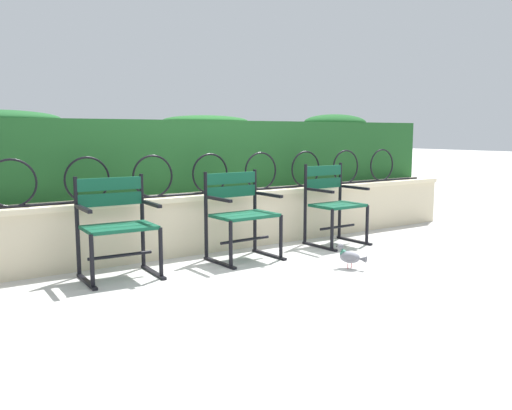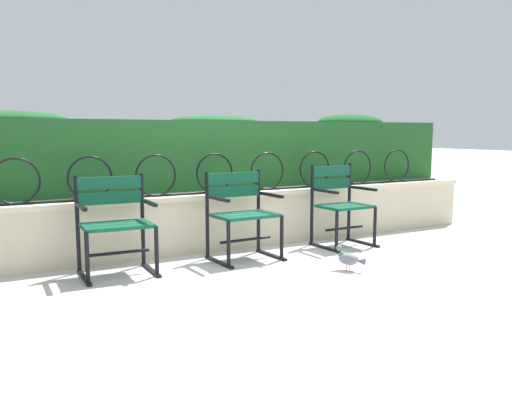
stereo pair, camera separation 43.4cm
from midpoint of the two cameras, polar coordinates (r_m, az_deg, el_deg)
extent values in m
plane|color=#B7B5AF|center=(5.18, -1.86, -6.17)|extent=(60.00, 60.00, 0.00)
cube|color=beige|center=(5.83, -6.26, -1.87)|extent=(6.76, 0.35, 0.55)
cube|color=beige|center=(5.79, -6.31, 1.08)|extent=(6.76, 0.41, 0.05)
cylinder|color=black|center=(5.72, -5.96, 1.37)|extent=(6.23, 0.02, 0.02)
torus|color=black|center=(5.07, -26.59, 2.05)|extent=(0.42, 0.02, 0.42)
torus|color=black|center=(5.19, -19.63, 2.53)|extent=(0.42, 0.02, 0.42)
torus|color=black|center=(5.39, -13.07, 2.94)|extent=(0.42, 0.02, 0.42)
torus|color=black|center=(5.65, -7.04, 3.29)|extent=(0.42, 0.02, 0.42)
torus|color=black|center=(5.96, -1.59, 3.58)|extent=(0.42, 0.02, 0.42)
torus|color=black|center=(6.32, 3.28, 3.81)|extent=(0.42, 0.02, 0.42)
torus|color=black|center=(6.73, 7.59, 3.98)|extent=(0.42, 0.02, 0.42)
torus|color=black|center=(7.17, 11.40, 4.12)|extent=(0.42, 0.02, 0.42)
cube|color=#1E5123|center=(6.17, -8.40, 5.23)|extent=(6.62, 0.58, 0.76)
ellipsoid|color=#1A4C1E|center=(6.23, -7.21, 8.77)|extent=(1.06, 0.52, 0.12)
ellipsoid|color=#1B5221|center=(7.33, 6.69, 8.61)|extent=(1.00, 0.52, 0.22)
cube|color=#0F4C33|center=(4.64, -16.27, -2.55)|extent=(0.58, 0.15, 0.03)
cube|color=#0F4C33|center=(4.77, -16.71, -2.29)|extent=(0.58, 0.15, 0.03)
cube|color=#0F4C33|center=(4.90, -17.13, -2.05)|extent=(0.58, 0.15, 0.03)
cube|color=#0F4C33|center=(4.95, -17.60, 2.11)|extent=(0.58, 0.05, 0.11)
cube|color=#0F4C33|center=(4.97, -17.53, 0.55)|extent=(0.58, 0.05, 0.11)
cylinder|color=black|center=(5.07, -14.27, -1.69)|extent=(0.04, 0.04, 0.87)
cylinder|color=black|center=(4.71, -12.59, -4.99)|extent=(0.04, 0.04, 0.44)
cube|color=black|center=(4.94, -13.25, -6.92)|extent=(0.06, 0.52, 0.02)
cube|color=black|center=(4.82, -13.48, 0.09)|extent=(0.05, 0.40, 0.03)
cylinder|color=black|center=(4.94, -20.69, -2.22)|extent=(0.04, 0.04, 0.87)
cylinder|color=black|center=(4.56, -19.50, -5.67)|extent=(0.04, 0.04, 0.44)
cube|color=black|center=(4.79, -19.89, -7.62)|extent=(0.06, 0.52, 0.02)
cube|color=black|center=(4.67, -20.22, -0.40)|extent=(0.05, 0.40, 0.03)
cylinder|color=black|center=(4.81, -16.60, -5.13)|extent=(0.55, 0.05, 0.03)
cube|color=#0F4C33|center=(5.12, -2.72, -1.30)|extent=(0.59, 0.15, 0.03)
cube|color=#0F4C33|center=(5.23, -3.54, -1.11)|extent=(0.59, 0.15, 0.03)
cube|color=#0F4C33|center=(5.35, -4.33, -0.93)|extent=(0.59, 0.15, 0.03)
cube|color=#0F4C33|center=(5.39, -4.96, 2.82)|extent=(0.59, 0.05, 0.11)
cube|color=#0F4C33|center=(5.41, -4.94, 1.40)|extent=(0.59, 0.05, 0.11)
cylinder|color=black|center=(5.59, -2.34, -0.64)|extent=(0.04, 0.04, 0.86)
cylinder|color=black|center=(5.28, 0.28, -3.44)|extent=(0.04, 0.04, 0.44)
cube|color=black|center=(5.48, -0.91, -5.26)|extent=(0.06, 0.52, 0.02)
cube|color=black|center=(5.37, -0.92, 1.07)|extent=(0.05, 0.40, 0.03)
cylinder|color=black|center=(5.29, -7.63, -1.18)|extent=(0.04, 0.04, 0.86)
cylinder|color=black|center=(4.96, -5.19, -4.20)|extent=(0.04, 0.04, 0.44)
cube|color=black|center=(5.17, -6.26, -6.10)|extent=(0.06, 0.52, 0.02)
cube|color=black|center=(5.06, -6.36, 0.61)|extent=(0.05, 0.40, 0.03)
cylinder|color=black|center=(5.28, -3.52, -3.71)|extent=(0.56, 0.05, 0.03)
cube|color=#0F4C33|center=(5.88, 7.46, -0.19)|extent=(0.53, 0.14, 0.03)
cube|color=#0F4C33|center=(5.98, 6.56, -0.04)|extent=(0.53, 0.14, 0.03)
cube|color=#0F4C33|center=(6.08, 5.70, 0.10)|extent=(0.53, 0.14, 0.03)
cube|color=#0F4C33|center=(6.12, 5.10, 3.62)|extent=(0.53, 0.05, 0.11)
cube|color=#0F4C33|center=(6.13, 5.08, 2.28)|extent=(0.53, 0.05, 0.11)
cylinder|color=black|center=(6.33, 6.88, 0.42)|extent=(0.04, 0.04, 0.89)
cylinder|color=black|center=(6.06, 9.60, -2.10)|extent=(0.04, 0.04, 0.44)
cube|color=black|center=(6.23, 8.31, -3.75)|extent=(0.06, 0.52, 0.02)
cube|color=black|center=(6.14, 8.42, 1.82)|extent=(0.05, 0.40, 0.03)
cylinder|color=black|center=(5.99, 3.14, 0.05)|extent=(0.04, 0.04, 0.89)
cylinder|color=black|center=(5.70, 5.84, -2.65)|extent=(0.04, 0.04, 0.44)
cube|color=black|center=(5.88, 4.58, -4.38)|extent=(0.06, 0.52, 0.02)
cube|color=black|center=(5.78, 4.65, 1.52)|extent=(0.05, 0.40, 0.03)
cylinder|color=black|center=(6.02, 6.53, -2.33)|extent=(0.50, 0.04, 0.03)
ellipsoid|color=gray|center=(5.00, 7.38, -5.48)|extent=(0.18, 0.21, 0.11)
cylinder|color=#2D6B56|center=(5.02, 6.68, -5.01)|extent=(0.07, 0.07, 0.06)
sphere|color=slate|center=(5.02, 6.43, -4.38)|extent=(0.06, 0.06, 0.06)
cone|color=black|center=(5.03, 6.09, -4.40)|extent=(0.02, 0.03, 0.01)
cone|color=#595960|center=(4.97, 8.62, -5.66)|extent=(0.09, 0.10, 0.06)
ellipsoid|color=slate|center=(4.96, 7.31, -5.53)|extent=(0.08, 0.14, 0.07)
ellipsoid|color=slate|center=(5.04, 7.66, -5.33)|extent=(0.08, 0.14, 0.07)
cylinder|color=#C6515B|center=(5.01, 7.18, -6.40)|extent=(0.01, 0.01, 0.05)
cylinder|color=#C6515B|center=(5.04, 7.55, -6.33)|extent=(0.01, 0.01, 0.05)
camera|label=1|loc=(0.22, -92.42, -0.33)|focal=38.07mm
camera|label=2|loc=(0.22, 87.58, 0.33)|focal=38.07mm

